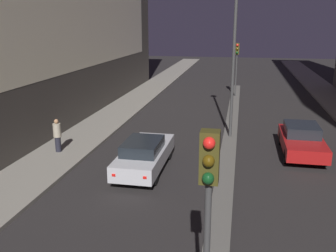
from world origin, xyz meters
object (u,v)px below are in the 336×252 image
at_px(car_left_lane, 145,154).
at_px(pedestrian_on_left_sidewalk, 57,135).
at_px(traffic_light_mid, 237,58).
at_px(car_right_lane, 302,140).
at_px(traffic_light_near, 208,197).
at_px(street_lamp, 236,11).

distance_m(car_left_lane, pedestrian_on_left_sidewalk, 4.73).
bearing_deg(car_left_lane, traffic_light_mid, 78.50).
height_order(car_right_lane, pedestrian_on_left_sidewalk, pedestrian_on_left_sidewalk).
distance_m(car_left_lane, car_right_lane, 7.72).
xyz_separation_m(traffic_light_near, traffic_light_mid, (0.00, 25.77, 0.00)).
bearing_deg(pedestrian_on_left_sidewalk, traffic_light_near, -51.10).
bearing_deg(street_lamp, traffic_light_near, -90.00).
xyz_separation_m(traffic_light_near, car_left_lane, (-3.45, 8.82, -2.61)).
bearing_deg(traffic_light_near, car_left_lane, 111.36).
bearing_deg(street_lamp, pedestrian_on_left_sidewalk, -152.61).
bearing_deg(car_left_lane, traffic_light_near, -68.64).
xyz_separation_m(traffic_light_mid, car_left_lane, (-3.45, -16.95, -2.61)).
bearing_deg(car_right_lane, street_lamp, 152.06).
bearing_deg(car_right_lane, car_left_lane, -153.25).
xyz_separation_m(traffic_light_mid, pedestrian_on_left_sidewalk, (-8.03, -15.81, -2.36)).
bearing_deg(traffic_light_near, pedestrian_on_left_sidewalk, 128.90).
xyz_separation_m(traffic_light_mid, car_right_lane, (3.45, -13.48, -2.62)).
bearing_deg(car_left_lane, street_lamp, 56.98).
distance_m(street_lamp, pedestrian_on_left_sidewalk, 10.70).
bearing_deg(street_lamp, car_left_lane, -123.02).
bearing_deg(pedestrian_on_left_sidewalk, street_lamp, 27.39).
distance_m(traffic_light_near, traffic_light_mid, 25.77).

